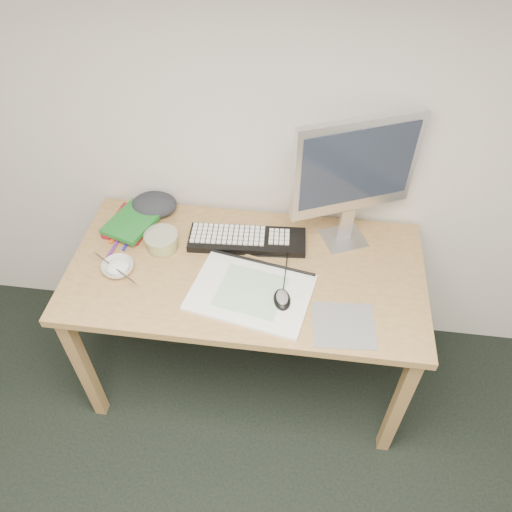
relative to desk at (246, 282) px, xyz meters
The scene contains 18 objects.
desk is the anchor object (origin of this frame).
mousepad 0.45m from the desk, 30.53° to the right, with size 0.22×0.20×0.00m, color gray.
sketchpad 0.16m from the desk, 73.19° to the right, with size 0.44×0.31×0.01m, color white.
keyboard 0.18m from the desk, 96.04° to the left, with size 0.48×0.15×0.03m, color black.
monitor 0.62m from the desk, 29.88° to the left, with size 0.46×0.23×0.57m.
mouse 0.25m from the desk, 44.11° to the right, with size 0.06×0.10×0.03m, color black.
rice_bowl 0.51m from the desk, behind, with size 0.12×0.12×0.04m, color white.
chopsticks 0.52m from the desk, 168.68° to the right, with size 0.02×0.02×0.25m, color silver.
fruit_tub 0.38m from the desk, 167.80° to the left, with size 0.14×0.14×0.07m, color #F0E654.
book_red 0.57m from the desk, 160.37° to the left, with size 0.17×0.22×0.02m, color maroon.
book_green 0.55m from the desk, 160.62° to the left, with size 0.17×0.23×0.02m, color #1B6E26.
cloth_lump 0.55m from the desk, 146.79° to the left, with size 0.17×0.14×0.07m, color #2A2C32.
pencil_pink 0.11m from the desk, behind, with size 0.01×0.01×0.16m, color #CE678E.
pencil_tan 0.11m from the desk, 74.03° to the left, with size 0.01×0.01×0.20m, color #A68257.
pencil_black 0.17m from the desk, 33.37° to the left, with size 0.01×0.01×0.18m, color black.
marker_blue 0.52m from the desk, 169.16° to the left, with size 0.01×0.01×0.13m, color #211FA8.
marker_orange 0.58m from the desk, 166.72° to the left, with size 0.01×0.01×0.14m, color #DC5819.
marker_purple 0.56m from the desk, behind, with size 0.01×0.01×0.14m, color #632381.
Camera 1 is at (0.26, 0.12, 2.20)m, focal length 35.00 mm.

